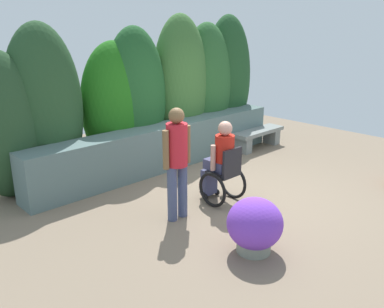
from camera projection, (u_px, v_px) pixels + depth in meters
name	position (u px, v px, depth m)	size (l,w,h in m)	color
ground_plane	(241.00, 196.00, 6.58)	(10.75, 10.75, 0.00)	#806D59
stone_retaining_wall	(165.00, 146.00, 7.80)	(5.66, 0.55, 0.87)	slate
hedge_backdrop	(147.00, 95.00, 8.01)	(6.48, 1.09, 2.95)	#254526
stone_bench	(258.00, 136.00, 9.10)	(1.42, 0.42, 0.43)	gray
person_in_wheelchair	(222.00, 165.00, 6.19)	(0.53, 0.66, 1.33)	black
person_standing_companion	(177.00, 157.00, 5.55)	(0.49, 0.30, 1.64)	#444E70
flower_pot_purple_near	(255.00, 226.00, 4.87)	(0.69, 0.69, 0.71)	gray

